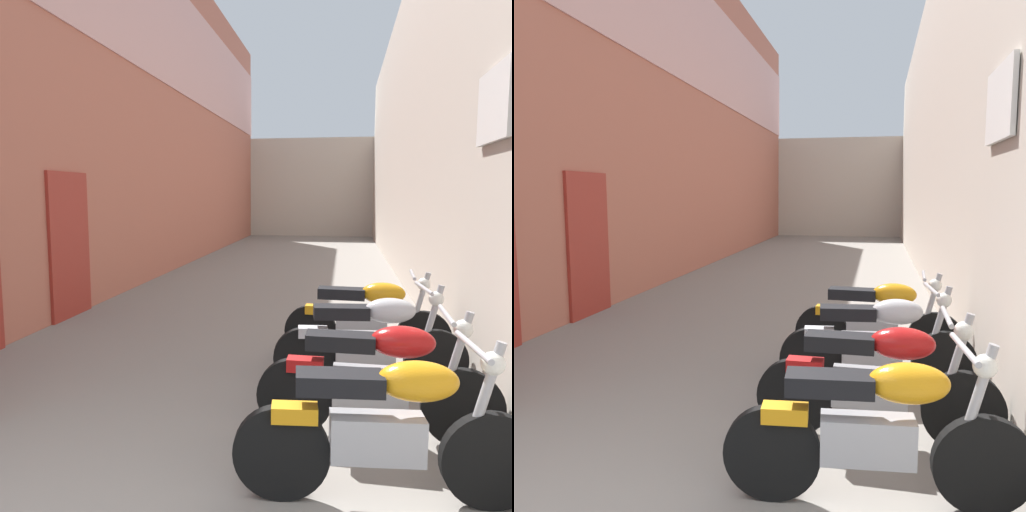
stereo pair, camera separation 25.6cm
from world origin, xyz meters
TOP-DOWN VIEW (x-y plane):
  - ground_plane at (0.00, 8.60)m, footprint 37.21×37.21m
  - building_left at (-2.86, 10.56)m, footprint 0.45×21.21m
  - building_right at (2.87, 10.60)m, footprint 0.45×21.21m
  - building_far_end at (0.00, 22.21)m, footprint 8.34×2.00m
  - motorcycle_nearest at (1.73, 1.45)m, footprint 1.85×0.58m
  - motorcycle_second at (1.73, 2.29)m, footprint 1.85×0.58m
  - motorcycle_third at (1.73, 3.32)m, footprint 1.85×0.58m
  - motorcycle_fourth at (1.73, 4.21)m, footprint 1.85×0.58m

SIDE VIEW (x-z plane):
  - ground_plane at x=0.00m, z-range 0.00..0.00m
  - motorcycle_nearest at x=1.73m, z-range -0.02..1.02m
  - motorcycle_second at x=1.73m, z-range -0.02..1.02m
  - motorcycle_third at x=1.73m, z-range -0.02..1.02m
  - motorcycle_fourth at x=1.73m, z-range -0.02..1.02m
  - building_far_end at x=0.00m, z-range 0.00..4.27m
  - building_right at x=2.87m, z-range 0.00..6.32m
  - building_left at x=-2.86m, z-range 0.04..7.87m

